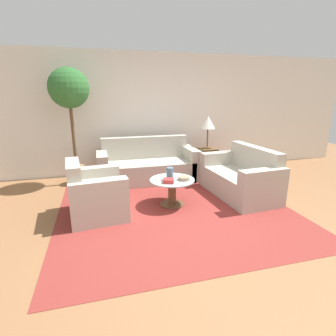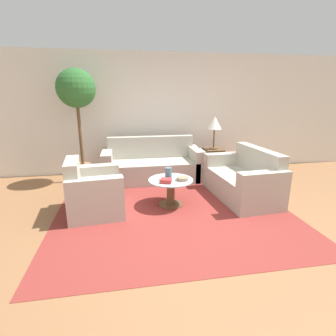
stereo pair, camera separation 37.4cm
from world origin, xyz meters
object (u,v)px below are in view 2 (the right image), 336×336
Objects in this scene: sofa_main at (152,166)px; table_lamp at (215,124)px; vase at (168,174)px; armchair at (92,194)px; loveseat at (245,181)px; coffee_table at (171,189)px; bowl at (182,179)px; book_stack at (166,181)px; potted_plant at (77,96)px.

sofa_main is 1.57m from table_lamp.
armchair is at bearing -176.55° from vase.
loveseat is 1.38m from vase.
bowl reaches higher than coffee_table.
sofa_main is at bearing 109.88° from book_stack.
bowl is (0.21, -0.08, -0.07)m from vase.
potted_plant reaches higher than coffee_table.
potted_plant is (-1.40, 0.10, 1.41)m from sofa_main.
sofa_main reaches higher than book_stack.
armchair is 2.54m from loveseat.
potted_plant is (-1.54, 1.50, 1.41)m from coffee_table.
sofa_main is at bearing -42.45° from armchair.
vase is 0.96× the size of book_stack.
sofa_main is at bearing -135.19° from loveseat.
table_lamp is 2.12m from book_stack.
armchair reaches higher than bowl.
coffee_table is (-1.32, -0.12, -0.01)m from loveseat.
book_stack is (-0.27, -0.07, 0.00)m from bowl.
vase is (-1.35, -0.12, 0.24)m from loveseat.
armchair is (-1.08, -1.46, 0.01)m from sofa_main.
loveseat is 1.54m from table_lamp.
bowl is 0.28m from book_stack.
loveseat is at bearing -25.73° from potted_plant.
potted_plant is at bearing 5.63° from armchair.
table_lamp is at bearing 0.52° from sofa_main.
vase is at bearing 85.31° from book_stack.
armchair is at bearing -78.33° from potted_plant.
sofa_main is at bearing 95.51° from coffee_table.
coffee_table is 0.25m from vase.
sofa_main reaches higher than vase.
table_lamp is at bearing -1.95° from potted_plant.
vase is at bearing 159.83° from bowl.
loveseat reaches higher than armchair.
loveseat is at bearing 29.05° from book_stack.
sofa_main is 2.83× the size of coffee_table.
loveseat is at bearing 5.13° from vase.
potted_plant is at bearing 135.07° from vase.
coffee_table is (0.13, -1.39, -0.01)m from sofa_main.
coffee_table is 3.66× the size of vase.
book_stack is at bearing -113.19° from vase.
bowl is at bearing -78.23° from sofa_main.
bowl is (0.17, -0.07, 0.18)m from coffee_table.
sofa_main is 1.93m from loveseat.
loveseat is 7.90× the size of vase.
coffee_table is 1.03× the size of table_lamp.
sofa_main is at bearing 94.03° from vase.
loveseat is 1.18m from bowl.
armchair reaches higher than vase.
armchair is 4.94× the size of vase.
coffee_table is 3.84× the size of bowl.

